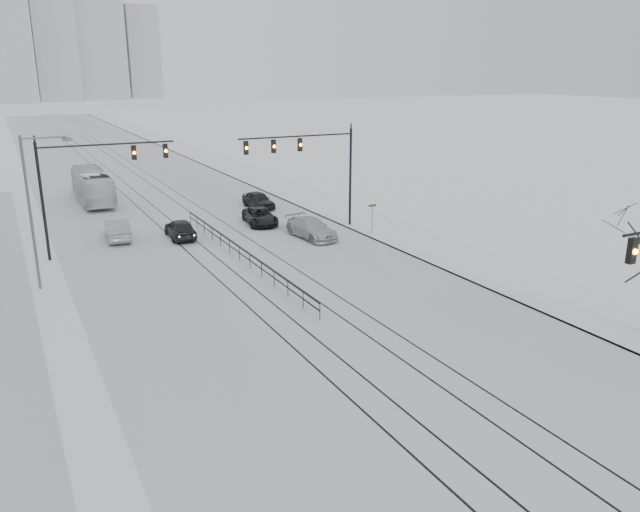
{
  "coord_description": "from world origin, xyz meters",
  "views": [
    {
      "loc": [
        -13.65,
        -8.61,
        12.45
      ],
      "look_at": [
        0.48,
        18.92,
        3.2
      ],
      "focal_mm": 35.0,
      "sensor_mm": 36.0,
      "label": 1
    }
  ],
  "objects": [
    {
      "name": "skyline",
      "position": [
        5.02,
        273.63,
        30.65
      ],
      "size": [
        96.0,
        48.0,
        72.0
      ],
      "color": "#9FA6AF",
      "rests_on": "ground"
    },
    {
      "name": "road",
      "position": [
        0.0,
        60.0,
        0.01
      ],
      "size": [
        22.0,
        260.0,
        0.02
      ],
      "primitive_type": "cube",
      "color": "silver",
      "rests_on": "ground"
    },
    {
      "name": "median_fence",
      "position": [
        0.0,
        30.0,
        0.53
      ],
      "size": [
        0.06,
        24.0,
        1.0
      ],
      "color": "black",
      "rests_on": "ground"
    },
    {
      "name": "street_light_west",
      "position": [
        -12.2,
        30.0,
        5.21
      ],
      "size": [
        2.73,
        0.25,
        9.0
      ],
      "color": "#595B60",
      "rests_on": "ground"
    },
    {
      "name": "box_truck",
      "position": [
        -5.95,
        54.94,
        1.59
      ],
      "size": [
        2.7,
        11.42,
        3.18
      ],
      "primitive_type": "imported",
      "rotation": [
        0.0,
        0.0,
        3.14
      ],
      "color": "silver",
      "rests_on": "ground"
    },
    {
      "name": "sedan_nb_right",
      "position": [
        7.0,
        33.04,
        0.75
      ],
      "size": [
        2.64,
        5.39,
        1.51
      ],
      "primitive_type": "imported",
      "rotation": [
        0.0,
        0.0,
        0.1
      ],
      "color": "#B2B4BA",
      "rests_on": "ground"
    },
    {
      "name": "street_sign",
      "position": [
        11.8,
        32.0,
        1.61
      ],
      "size": [
        0.7,
        0.06,
        2.4
      ],
      "color": "#595B60",
      "rests_on": "ground"
    },
    {
      "name": "sedan_sb_outer",
      "position": [
        -6.38,
        39.33,
        0.78
      ],
      "size": [
        2.04,
        4.86,
        1.56
      ],
      "primitive_type": "imported",
      "rotation": [
        0.0,
        0.0,
        3.06
      ],
      "color": "#979B9E",
      "rests_on": "ground"
    },
    {
      "name": "sedan_sb_inner",
      "position": [
        -2.02,
        37.56,
        0.77
      ],
      "size": [
        2.01,
        4.57,
        1.53
      ],
      "primitive_type": "imported",
      "rotation": [
        0.0,
        0.0,
        3.1
      ],
      "color": "black",
      "rests_on": "ground"
    },
    {
      "name": "traffic_mast_ne",
      "position": [
        8.15,
        34.99,
        5.76
      ],
      "size": [
        9.6,
        0.37,
        8.0
      ],
      "color": "black",
      "rests_on": "ground"
    },
    {
      "name": "curb",
      "position": [
        11.05,
        60.0,
        0.06
      ],
      "size": [
        0.1,
        260.0,
        0.12
      ],
      "primitive_type": "cube",
      "color": "gray",
      "rests_on": "ground"
    },
    {
      "name": "sedan_nb_front",
      "position": [
        5.14,
        38.99,
        0.68
      ],
      "size": [
        2.92,
        5.15,
        1.36
      ],
      "primitive_type": "imported",
      "rotation": [
        0.0,
        0.0,
        -0.14
      ],
      "color": "black",
      "rests_on": "ground"
    },
    {
      "name": "sedan_nb_far",
      "position": [
        7.4,
        45.05,
        0.77
      ],
      "size": [
        2.03,
        4.58,
        1.53
      ],
      "primitive_type": "imported",
      "rotation": [
        0.0,
        0.0,
        0.05
      ],
      "color": "black",
      "rests_on": "ground"
    },
    {
      "name": "traffic_mast_nw",
      "position": [
        -8.52,
        36.0,
        5.57
      ],
      "size": [
        9.1,
        0.37,
        8.0
      ],
      "color": "black",
      "rests_on": "ground"
    },
    {
      "name": "sidewalk_east",
      "position": [
        13.5,
        60.0,
        0.08
      ],
      "size": [
        5.0,
        260.0,
        0.16
      ],
      "primitive_type": "cube",
      "color": "white",
      "rests_on": "ground"
    },
    {
      "name": "tram_rails",
      "position": [
        -0.0,
        40.0,
        0.02
      ],
      "size": [
        5.3,
        180.0,
        0.01
      ],
      "color": "black",
      "rests_on": "ground"
    }
  ]
}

